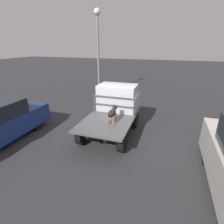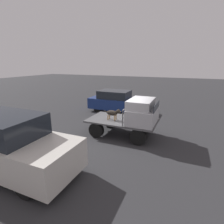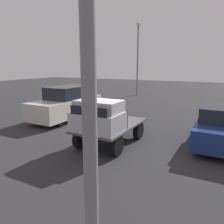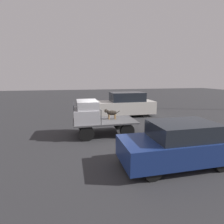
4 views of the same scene
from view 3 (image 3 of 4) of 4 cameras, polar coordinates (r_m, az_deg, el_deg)
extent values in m
plane|color=#2D2D30|center=(9.74, -0.24, -8.06)|extent=(80.00, 80.00, 0.00)
cylinder|color=black|center=(8.31, 1.22, -8.77)|extent=(0.79, 0.24, 0.79)
cylinder|color=black|center=(9.15, -8.29, -6.90)|extent=(0.79, 0.24, 0.79)
cylinder|color=black|center=(10.24, 6.92, -4.79)|extent=(0.79, 0.24, 0.79)
cylinder|color=black|center=(10.93, -1.34, -3.60)|extent=(0.79, 0.24, 0.79)
cube|color=black|center=(9.37, 1.65, -4.48)|extent=(3.30, 0.10, 0.18)
cube|color=black|center=(9.69, -2.07, -3.91)|extent=(3.30, 0.10, 0.18)
cube|color=#4C4C4F|center=(9.49, -0.25, -3.44)|extent=(3.59, 2.01, 0.08)
cube|color=#B7B7BC|center=(8.48, -3.75, -2.51)|extent=(1.32, 1.89, 0.74)
cube|color=#B7B7BC|center=(8.43, -3.45, 1.54)|extent=(1.13, 1.73, 0.45)
cube|color=black|center=(7.83, -6.32, 0.16)|extent=(0.02, 1.55, 0.34)
cube|color=#4C4C4F|center=(8.68, 4.00, -1.96)|extent=(0.04, 0.04, 0.80)
cube|color=#4C4C4F|center=(9.56, -6.12, -0.68)|extent=(0.04, 0.04, 0.80)
cube|color=#4C4C4F|center=(9.00, -1.32, 1.05)|extent=(0.04, 1.85, 0.04)
cube|color=#4C4C4F|center=(9.08, -1.31, -1.30)|extent=(0.04, 1.85, 0.04)
cylinder|color=#9E7547|center=(9.76, 0.03, -1.90)|extent=(0.06, 0.06, 0.28)
cylinder|color=#9E7547|center=(9.85, -1.06, -1.76)|extent=(0.06, 0.06, 0.28)
cylinder|color=#9E7547|center=(10.08, 1.04, -1.44)|extent=(0.06, 0.06, 0.28)
cylinder|color=#9E7547|center=(10.17, -0.03, -1.31)|extent=(0.06, 0.06, 0.28)
ellipsoid|color=black|center=(9.91, 0.00, -0.28)|extent=(0.60, 0.28, 0.28)
sphere|color=#9E7547|center=(9.78, -0.46, -0.75)|extent=(0.13, 0.13, 0.13)
cylinder|color=black|center=(9.67, -0.72, -0.12)|extent=(0.20, 0.16, 0.19)
sphere|color=black|center=(9.57, -1.03, 0.06)|extent=(0.21, 0.21, 0.21)
cone|color=#9E7547|center=(9.50, -1.29, -0.13)|extent=(0.11, 0.11, 0.11)
cone|color=black|center=(9.54, -0.71, 0.55)|extent=(0.06, 0.08, 0.10)
cone|color=black|center=(9.59, -1.30, 0.62)|extent=(0.06, 0.08, 0.10)
cylinder|color=black|center=(10.22, 0.95, 0.26)|extent=(0.26, 0.04, 0.17)
cylinder|color=black|center=(9.26, 21.12, -8.03)|extent=(0.60, 0.20, 0.60)
cylinder|color=black|center=(11.79, 22.82, -3.90)|extent=(0.60, 0.20, 0.60)
cube|color=navy|center=(10.37, 26.52, -4.24)|extent=(4.29, 1.84, 0.82)
cube|color=#1E232B|center=(10.42, 26.94, -0.20)|extent=(2.36, 1.66, 0.59)
cylinder|color=black|center=(12.48, -13.26, -2.40)|extent=(0.60, 0.20, 0.60)
cylinder|color=black|center=(13.65, -18.68, -1.47)|extent=(0.60, 0.20, 0.60)
cylinder|color=black|center=(14.94, -5.18, 0.26)|extent=(0.60, 0.20, 0.60)
cylinder|color=black|center=(15.94, -10.34, 0.86)|extent=(0.60, 0.20, 0.60)
cube|color=beige|center=(14.10, -11.70, 1.33)|extent=(5.15, 2.00, 1.05)
cube|color=#1E232B|center=(14.16, -11.19, 5.10)|extent=(2.83, 1.80, 0.76)
cylinder|color=gray|center=(2.27, -5.90, -0.69)|extent=(0.16, 0.16, 5.72)
cylinder|color=gray|center=(24.94, 6.67, 12.99)|extent=(0.16, 0.16, 7.53)
sphere|color=silver|center=(25.31, 6.91, 21.86)|extent=(0.46, 0.46, 0.46)
camera|label=1|loc=(16.05, 4.00, 13.70)|focal=28.00mm
camera|label=2|loc=(13.64, -40.86, 11.01)|focal=28.00mm
camera|label=4|loc=(8.25, 69.20, 3.83)|focal=28.00mm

